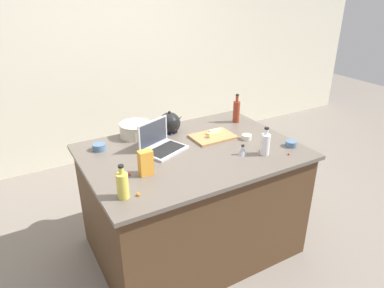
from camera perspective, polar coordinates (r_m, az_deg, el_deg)
The scene contains 24 objects.
ground_plane at distance 3.14m, azimuth 0.00°, elevation -15.91°, with size 12.00×12.00×0.00m, color slate.
wall_back at distance 4.35m, azimuth -14.06°, elevation 14.26°, with size 8.00×0.10×2.60m, color beige.
island_counter at distance 2.87m, azimuth 0.00°, elevation -9.07°, with size 1.59×1.13×0.90m.
laptop at distance 2.64m, azimuth -5.04°, elevation -0.02°, with size 0.37×0.33×0.22m.
mixing_bowl_large at distance 2.89m, azimuth -9.12°, elevation 2.35°, with size 0.26×0.26×0.11m.
bottle_soy at distance 3.16m, azimuth 7.19°, elevation 5.31°, with size 0.06×0.06×0.26m.
bottle_oil at distance 2.08m, azimuth -11.15°, elevation -6.48°, with size 0.07×0.07×0.21m.
bottle_vinegar at distance 2.60m, azimuth 11.74°, elevation 0.04°, with size 0.07×0.07×0.21m.
kettle at distance 2.93m, azimuth -3.61°, elevation 3.38°, with size 0.21×0.18×0.20m.
cutting_board at distance 2.85m, azimuth 3.37°, elevation 1.20°, with size 0.34×0.24×0.02m, color #AD7F4C.
butter_stick_left at distance 2.82m, azimuth 3.66°, elevation 1.55°, with size 0.11×0.04×0.04m, color #F4E58C.
butter_stick_right at distance 2.88m, azimuth 3.80°, elevation 2.01°, with size 0.11×0.04×0.04m, color #F4E58C.
ramekin_small at distance 2.80m, azimuth 15.69°, elevation 0.04°, with size 0.09×0.09×0.04m, color slate.
ramekin_medium at distance 2.84m, azimuth 8.82°, elevation 1.10°, with size 0.08×0.08×0.04m, color beige.
ramekin_wide at distance 2.72m, azimuth -14.75°, elevation -0.46°, with size 0.10×0.10×0.05m, color slate.
kitchen_timer at distance 2.58m, azimuth 8.17°, elevation -0.99°, with size 0.07×0.07×0.08m.
candy_bag at distance 2.30m, azimuth -7.49°, elevation -3.03°, with size 0.09×0.06×0.17m, color gold.
candy_1 at distance 2.12m, azimuth -8.71°, elevation -8.04°, with size 0.02×0.02×0.02m, color orange.
candy_2 at distance 2.67m, azimuth 10.94°, elevation -0.97°, with size 0.02×0.02×0.02m, color yellow.
candy_3 at distance 2.34m, azimuth -10.10°, elevation -4.83°, with size 0.02×0.02×0.02m, color red.
candy_4 at distance 2.55m, azimuth -4.14°, elevation -1.82°, with size 0.01×0.01×0.01m, color red.
candy_5 at distance 2.35m, azimuth -8.32°, elevation -4.58°, with size 0.02×0.02×0.02m, color orange.
candy_6 at distance 2.90m, azimuth -3.32°, elevation 1.55°, with size 0.01×0.01×0.01m, color blue.
candy_7 at distance 2.66m, azimuth 15.35°, elevation -1.58°, with size 0.02×0.02×0.02m, color red.
Camera 1 is at (-1.18, -2.06, 2.06)m, focal length 33.02 mm.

